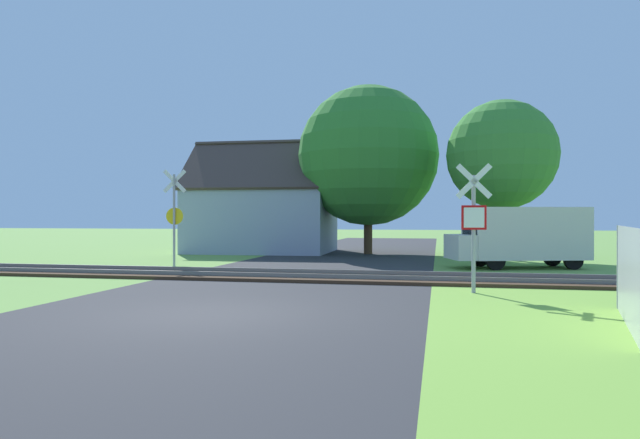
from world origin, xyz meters
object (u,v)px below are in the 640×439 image
(tree_center, at_px, (368,156))
(mail_truck, at_px, (521,235))
(house, at_px, (263,217))
(tree_right, at_px, (502,155))
(crossing_sign_far, at_px, (174,212))
(fence_panel, at_px, (628,277))
(stop_sign_near, at_px, (474,220))

(tree_center, height_order, mail_truck, tree_center)
(house, relative_size, tree_right, 1.11)
(tree_right, relative_size, mail_truck, 1.36)
(crossing_sign_far, relative_size, tree_right, 0.52)
(crossing_sign_far, xyz_separation_m, tree_center, (6.09, 9.46, 2.98))
(crossing_sign_far, relative_size, fence_panel, 0.89)
(tree_right, bearing_deg, stop_sign_near, -99.04)
(fence_panel, bearing_deg, house, 44.87)
(mail_truck, distance_m, fence_panel, 11.56)
(house, bearing_deg, stop_sign_near, -57.97)
(house, relative_size, tree_center, 0.92)
(tree_right, relative_size, fence_panel, 1.73)
(house, height_order, tree_center, tree_center)
(crossing_sign_far, bearing_deg, tree_center, 48.78)
(tree_center, relative_size, fence_panel, 2.10)
(tree_right, distance_m, fence_panel, 16.48)
(tree_right, height_order, tree_center, tree_center)
(house, distance_m, mail_truck, 14.54)
(house, distance_m, tree_right, 12.85)
(crossing_sign_far, relative_size, house, 0.46)
(crossing_sign_far, distance_m, fence_panel, 15.76)
(stop_sign_near, bearing_deg, tree_center, -77.51)
(crossing_sign_far, xyz_separation_m, mail_truck, (12.60, 2.42, -0.82))
(stop_sign_near, distance_m, crossing_sign_far, 11.69)
(stop_sign_near, relative_size, tree_center, 0.37)
(mail_truck, bearing_deg, tree_center, 26.63)
(stop_sign_near, bearing_deg, fence_panel, 115.79)
(stop_sign_near, height_order, tree_right, tree_right)
(crossing_sign_far, bearing_deg, house, 80.03)
(crossing_sign_far, distance_m, house, 10.11)
(stop_sign_near, relative_size, house, 0.40)
(mail_truck, bearing_deg, house, 41.96)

